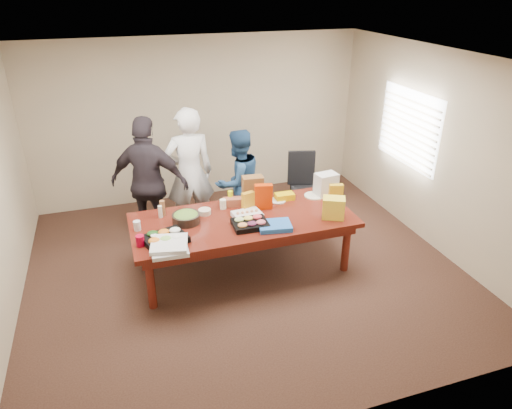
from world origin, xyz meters
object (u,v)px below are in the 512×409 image
object	(u,v)px
conference_table	(244,244)
sheet_cake	(247,215)
person_center	(189,173)
person_right	(238,182)
salad_bowl	(186,218)
office_chair	(305,188)

from	to	relation	value
conference_table	sheet_cake	distance (m)	0.41
person_center	person_right	size ratio (longest dim) A/B	1.22
salad_bowl	sheet_cake	bearing A→B (deg)	-7.40
office_chair	person_center	distance (m)	1.86
sheet_cake	salad_bowl	size ratio (longest dim) A/B	1.01
person_center	person_right	xyz separation A→B (m)	(0.69, -0.13, -0.17)
conference_table	office_chair	distance (m)	1.74
conference_table	office_chair	size ratio (longest dim) A/B	2.77
conference_table	person_center	world-z (taller)	person_center
sheet_cake	person_center	bearing A→B (deg)	107.63
person_right	sheet_cake	distance (m)	1.03
person_right	salad_bowl	bearing A→B (deg)	22.11
office_chair	person_right	world-z (taller)	person_right
person_center	sheet_cake	world-z (taller)	person_center
person_center	salad_bowl	xyz separation A→B (m)	(-0.25, -1.05, -0.16)
sheet_cake	salad_bowl	world-z (taller)	salad_bowl
person_right	salad_bowl	distance (m)	1.31
person_right	office_chair	bearing A→B (deg)	161.50
office_chair	person_center	bearing A→B (deg)	-166.36
office_chair	salad_bowl	xyz separation A→B (m)	(-2.05, -0.98, 0.30)
person_center	conference_table	bearing A→B (deg)	109.81
office_chair	person_right	distance (m)	1.15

